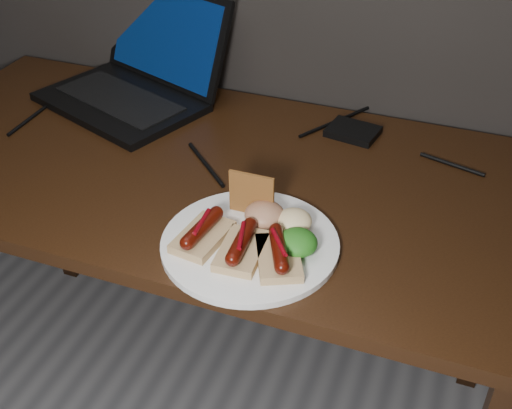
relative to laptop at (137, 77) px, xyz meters
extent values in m
cube|color=black|center=(0.27, -0.23, -0.07)|extent=(1.40, 0.70, 0.03)
cube|color=black|center=(-0.38, 0.07, -0.44)|extent=(0.05, 0.05, 0.72)
cube|color=black|center=(0.92, 0.07, -0.44)|extent=(0.05, 0.05, 0.72)
cube|color=black|center=(-0.02, -0.06, -0.04)|extent=(0.45, 0.37, 0.02)
cube|color=black|center=(-0.02, -0.06, -0.03)|extent=(0.35, 0.24, 0.00)
cube|color=black|center=(0.04, 0.10, 0.08)|extent=(0.39, 0.22, 0.23)
cube|color=#072446|center=(0.04, 0.10, 0.08)|extent=(0.35, 0.19, 0.20)
cube|color=black|center=(0.54, 0.00, -0.05)|extent=(0.12, 0.10, 0.02)
cylinder|color=black|center=(0.29, -0.23, -0.05)|extent=(0.14, 0.13, 0.01)
cylinder|color=black|center=(0.49, 0.04, -0.05)|extent=(0.12, 0.19, 0.01)
cylinder|color=black|center=(0.76, -0.05, -0.05)|extent=(0.14, 0.05, 0.01)
cylinder|color=black|center=(-0.18, -0.18, -0.05)|extent=(0.01, 0.20, 0.01)
cylinder|color=white|center=(0.47, -0.45, -0.05)|extent=(0.34, 0.34, 0.01)
cube|color=#D4BB7C|center=(0.39, -0.47, -0.03)|extent=(0.08, 0.12, 0.02)
cylinder|color=#530D05|center=(0.39, -0.47, -0.01)|extent=(0.04, 0.10, 0.02)
sphere|color=#530D05|center=(0.38, -0.52, -0.01)|extent=(0.02, 0.02, 0.02)
sphere|color=#530D05|center=(0.39, -0.43, -0.01)|extent=(0.03, 0.02, 0.02)
cylinder|color=#67040C|center=(0.39, -0.47, 0.00)|extent=(0.01, 0.07, 0.01)
cube|color=#D4BB7C|center=(0.47, -0.48, -0.03)|extent=(0.08, 0.12, 0.02)
cylinder|color=#530D05|center=(0.47, -0.48, -0.01)|extent=(0.03, 0.10, 0.02)
sphere|color=#530D05|center=(0.47, -0.53, -0.01)|extent=(0.03, 0.02, 0.02)
sphere|color=#530D05|center=(0.46, -0.44, -0.01)|extent=(0.03, 0.02, 0.02)
cylinder|color=#67040C|center=(0.47, -0.48, 0.00)|extent=(0.03, 0.07, 0.01)
cube|color=#D4BB7C|center=(0.53, -0.48, -0.03)|extent=(0.11, 0.13, 0.02)
cylinder|color=#530D05|center=(0.53, -0.48, -0.01)|extent=(0.06, 0.10, 0.02)
sphere|color=#530D05|center=(0.55, -0.52, -0.01)|extent=(0.03, 0.02, 0.02)
sphere|color=#530D05|center=(0.51, -0.44, -0.01)|extent=(0.03, 0.02, 0.02)
cylinder|color=#67040C|center=(0.53, -0.48, 0.00)|extent=(0.05, 0.06, 0.01)
cube|color=#A8642E|center=(0.44, -0.37, 0.00)|extent=(0.09, 0.01, 0.08)
ellipsoid|color=#196313|center=(0.55, -0.44, -0.02)|extent=(0.07, 0.07, 0.04)
ellipsoid|color=maroon|center=(0.47, -0.39, -0.02)|extent=(0.07, 0.07, 0.04)
ellipsoid|color=white|center=(0.53, -0.39, -0.02)|extent=(0.06, 0.06, 0.04)
camera|label=1|loc=(0.78, -1.25, 0.66)|focal=45.00mm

